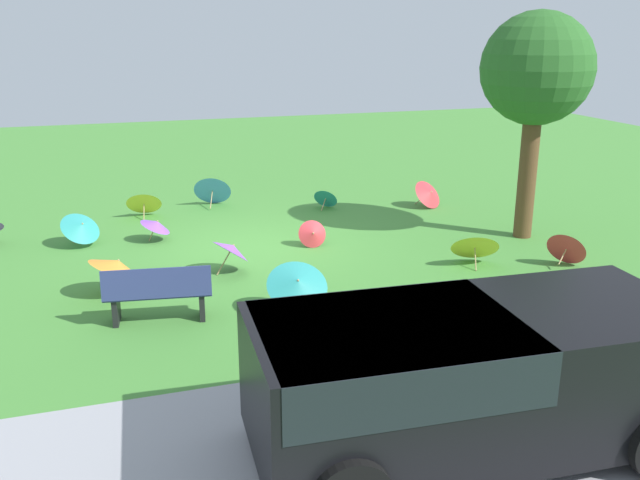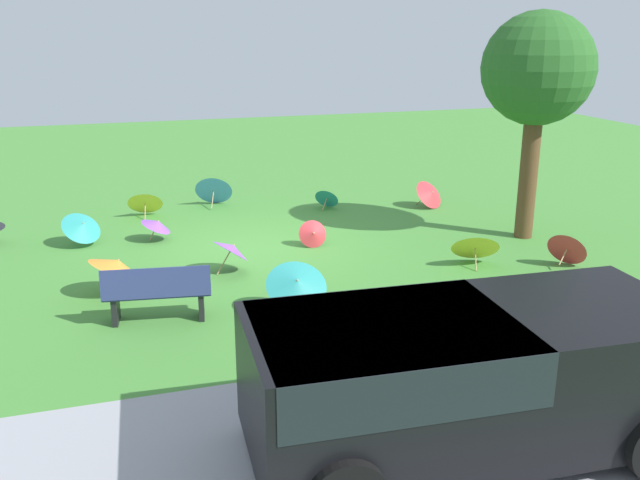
# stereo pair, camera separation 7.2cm
# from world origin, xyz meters

# --- Properties ---
(ground) EXTENTS (40.00, 40.00, 0.00)m
(ground) POSITION_xyz_m (0.00, 0.00, 0.00)
(ground) COLOR #478C38
(road_strip) EXTENTS (40.00, 4.26, 0.01)m
(road_strip) POSITION_xyz_m (0.00, 7.43, 0.00)
(road_strip) COLOR #9E9EA3
(road_strip) RESTS_ON ground
(van_dark) EXTENTS (4.69, 2.33, 1.53)m
(van_dark) POSITION_xyz_m (-0.48, 7.37, 0.91)
(van_dark) COLOR black
(van_dark) RESTS_ON ground
(park_bench) EXTENTS (1.65, 0.71, 0.90)m
(park_bench) POSITION_xyz_m (2.20, 3.08, 0.47)
(park_bench) COLOR navy
(park_bench) RESTS_ON ground
(shade_tree) EXTENTS (2.25, 2.25, 4.61)m
(shade_tree) POSITION_xyz_m (-5.58, 0.92, 3.42)
(shade_tree) COLOR brown
(shade_tree) RESTS_ON ground
(parasol_red_0) EXTENTS (0.81, 0.87, 0.70)m
(parasol_red_0) POSITION_xyz_m (-5.32, 2.75, 0.35)
(parasol_red_0) COLOR tan
(parasol_red_0) RESTS_ON ground
(parasol_purple_0) EXTENTS (0.87, 0.91, 0.72)m
(parasol_purple_0) POSITION_xyz_m (0.72, 1.22, 0.45)
(parasol_purple_0) COLOR tan
(parasol_purple_0) RESTS_ON ground
(parasol_teal_0) EXTENTS (0.72, 0.69, 0.54)m
(parasol_teal_0) POSITION_xyz_m (-2.34, -2.61, 0.27)
(parasol_teal_0) COLOR tan
(parasol_teal_0) RESTS_ON ground
(parasol_yellow_0) EXTENTS (1.10, 1.03, 0.75)m
(parasol_yellow_0) POSITION_xyz_m (-3.68, 2.21, 0.40)
(parasol_yellow_0) COLOR tan
(parasol_yellow_0) RESTS_ON ground
(parasol_teal_3) EXTENTS (1.00, 0.93, 0.87)m
(parasol_teal_3) POSITION_xyz_m (0.14, 3.52, 0.55)
(parasol_teal_3) COLOR tan
(parasol_teal_3) RESTS_ON ground
(parasol_yellow_1) EXTENTS (0.90, 0.77, 0.70)m
(parasol_yellow_1) POSITION_xyz_m (1.97, -3.15, 0.36)
(parasol_yellow_1) COLOR tan
(parasol_yellow_1) RESTS_ON ground
(parasol_teal_4) EXTENTS (1.06, 1.03, 0.74)m
(parasol_teal_4) POSITION_xyz_m (3.34, -1.22, 0.42)
(parasol_teal_4) COLOR tan
(parasol_teal_4) RESTS_ON ground
(parasol_blue_0) EXTENTS (1.07, 0.98, 0.85)m
(parasol_blue_0) POSITION_xyz_m (0.26, -3.74, 0.42)
(parasol_blue_0) COLOR tan
(parasol_blue_0) RESTS_ON ground
(parasol_red_2) EXTENTS (0.59, 0.56, 0.56)m
(parasol_red_2) POSITION_xyz_m (-1.11, 0.26, 0.28)
(parasol_red_2) COLOR tan
(parasol_red_2) RESTS_ON ground
(parasol_orange_1) EXTENTS (1.04, 1.05, 0.79)m
(parasol_orange_1) POSITION_xyz_m (2.75, 1.74, 0.52)
(parasol_orange_1) COLOR tan
(parasol_orange_1) RESTS_ON ground
(parasol_purple_4) EXTENTS (0.76, 0.76, 0.57)m
(parasol_purple_4) POSITION_xyz_m (1.86, -1.11, 0.36)
(parasol_purple_4) COLOR tan
(parasol_purple_4) RESTS_ON ground
(parasol_red_3) EXTENTS (0.96, 0.89, 0.70)m
(parasol_red_3) POSITION_xyz_m (-4.78, -1.90, 0.36)
(parasol_red_3) COLOR tan
(parasol_red_3) RESTS_ON ground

